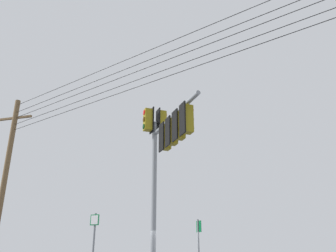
% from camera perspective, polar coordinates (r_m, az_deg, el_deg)
% --- Properties ---
extents(signal_mast_assembly, '(3.74, 2.56, 7.25)m').
position_cam_1_polar(signal_mast_assembly, '(12.42, -0.65, -3.67)').
color(signal_mast_assembly, gray).
rests_on(signal_mast_assembly, ground).
extents(utility_pole_wooden, '(2.14, 0.94, 10.56)m').
position_cam_1_polar(utility_pole_wooden, '(21.54, -25.46, -8.71)').
color(utility_pole_wooden, brown).
rests_on(utility_pole_wooden, ground).
extents(route_sign_primary, '(0.32, 0.14, 3.06)m').
position_cam_1_polar(route_sign_primary, '(12.70, -12.28, -19.41)').
color(route_sign_primary, slate).
rests_on(route_sign_primary, ground).
extents(route_sign_secondary, '(0.29, 0.15, 2.97)m').
position_cam_1_polar(route_sign_secondary, '(13.61, 5.12, -20.05)').
color(route_sign_secondary, slate).
rests_on(route_sign_secondary, ground).
extents(overhead_wire_span, '(23.43, 0.54, 1.83)m').
position_cam_1_polar(overhead_wire_span, '(14.50, 1.36, 11.37)').
color(overhead_wire_span, black).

